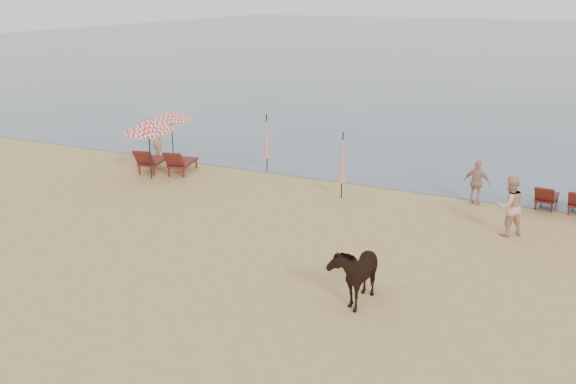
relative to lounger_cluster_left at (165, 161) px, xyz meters
The scene contains 11 objects.
ground 10.79m from the lounger_cluster_left, 49.86° to the right, with size 120.00×120.00×0.00m, color tan.
sea 72.10m from the lounger_cluster_left, 84.47° to the left, with size 160.00×140.00×0.06m, color #51606B.
lounger_cluster_left is the anchor object (origin of this frame).
umbrella_open_left_a 2.83m from the lounger_cluster_left, 118.71° to the left, with size 1.83×1.83×2.08m.
umbrella_open_left_b 1.84m from the lounger_cluster_left, 91.66° to the right, with size 1.90×1.94×2.42m.
umbrella_closed_left 4.13m from the lounger_cluster_left, 28.64° to the left, with size 0.29×0.29×2.35m.
umbrella_closed_right 7.50m from the lounger_cluster_left, ahead, with size 0.29×0.29×2.37m.
cow 12.64m from the lounger_cluster_left, 33.73° to the right, with size 0.80×1.76×1.49m, color black.
beachgoer_left 2.44m from the lounger_cluster_left, 133.46° to the left, with size 0.65×0.43×1.78m, color tan.
beachgoer_right_a 13.21m from the lounger_cluster_left, ahead, with size 0.89×0.69×1.82m, color #DAA488.
beachgoer_right_b 11.88m from the lounger_cluster_left, ahead, with size 0.90×0.38×1.54m, color tan.
Camera 1 is at (8.07, -11.76, 7.03)m, focal length 40.00 mm.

